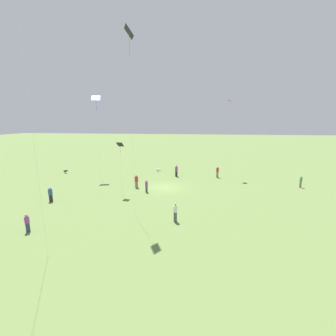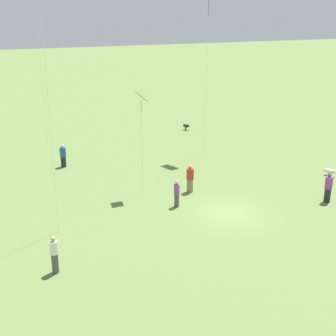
# 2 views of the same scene
# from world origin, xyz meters

# --- Properties ---
(ground_plane) EXTENTS (240.00, 240.00, 0.00)m
(ground_plane) POSITION_xyz_m (0.00, 0.00, 0.00)
(ground_plane) COLOR olive
(person_0) EXTENTS (0.40, 0.40, 1.65)m
(person_0) POSITION_xyz_m (2.04, 2.42, 0.83)
(person_0) COLOR #4C4C51
(person_0) RESTS_ON ground_plane
(person_4) EXTENTS (0.55, 0.55, 1.72)m
(person_4) POSITION_xyz_m (12.09, 7.09, 0.84)
(person_4) COLOR #232328
(person_4) RESTS_ON ground_plane
(person_5) EXTENTS (0.36, 0.36, 1.79)m
(person_5) POSITION_xyz_m (-2.46, 10.44, 0.90)
(person_5) COLOR #4C4C51
(person_5) RESTS_ON ground_plane
(person_6) EXTENTS (0.52, 0.52, 1.82)m
(person_6) POSITION_xyz_m (3.84, 0.66, 0.89)
(person_6) COLOR #847056
(person_6) RESTS_ON ground_plane
(person_7) EXTENTS (0.55, 0.55, 1.85)m
(person_7) POSITION_xyz_m (-0.98, -6.30, 0.91)
(person_7) COLOR #232328
(person_7) RESTS_ON ground_plane
(kite_4) EXTENTS (0.84, 0.69, 6.49)m
(kite_4) POSITION_xyz_m (4.92, 3.50, 6.01)
(kite_4) COLOR black
(kite_4) RESTS_ON ground_plane
(dog_0) EXTENTS (0.82, 0.49, 0.53)m
(dog_0) POSITION_xyz_m (2.57, -9.72, 0.34)
(dog_0) COLOR silver
(dog_0) RESTS_ON ground_plane
(dog_1) EXTENTS (0.70, 0.43, 0.58)m
(dog_1) POSITION_xyz_m (18.37, -6.08, 0.40)
(dog_1) COLOR black
(dog_1) RESTS_ON ground_plane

